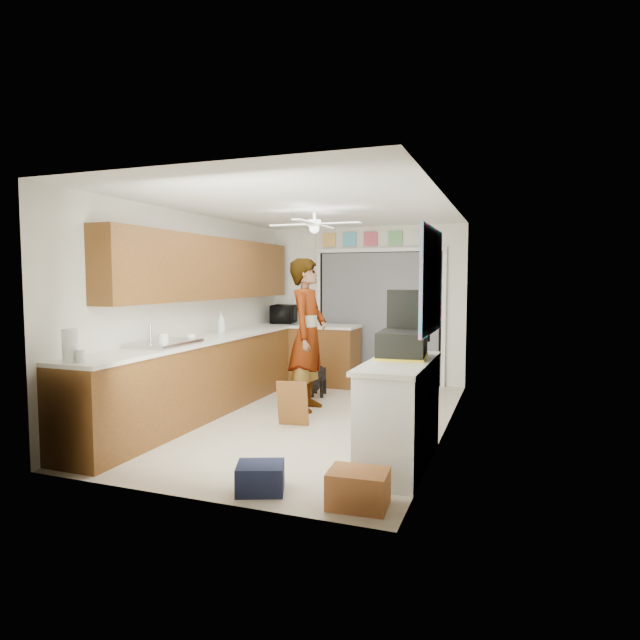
% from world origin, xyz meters
% --- Properties ---
extents(floor, '(5.00, 5.00, 0.00)m').
position_xyz_m(floor, '(0.00, 0.00, 0.00)').
color(floor, beige).
rests_on(floor, ground).
extents(ceiling, '(5.00, 5.00, 0.00)m').
position_xyz_m(ceiling, '(0.00, 0.00, 2.50)').
color(ceiling, white).
rests_on(ceiling, ground).
extents(wall_back, '(3.20, 0.00, 3.20)m').
position_xyz_m(wall_back, '(0.00, 2.50, 1.25)').
color(wall_back, silver).
rests_on(wall_back, ground).
extents(wall_front, '(3.20, 0.00, 3.20)m').
position_xyz_m(wall_front, '(0.00, -2.50, 1.25)').
color(wall_front, silver).
rests_on(wall_front, ground).
extents(wall_left, '(0.00, 5.00, 5.00)m').
position_xyz_m(wall_left, '(-1.60, 0.00, 1.25)').
color(wall_left, silver).
rests_on(wall_left, ground).
extents(wall_right, '(0.00, 5.00, 5.00)m').
position_xyz_m(wall_right, '(1.60, 0.00, 1.25)').
color(wall_right, silver).
rests_on(wall_right, ground).
extents(left_base_cabinets, '(0.60, 4.80, 0.90)m').
position_xyz_m(left_base_cabinets, '(-1.30, 0.00, 0.45)').
color(left_base_cabinets, brown).
rests_on(left_base_cabinets, floor).
extents(left_countertop, '(0.62, 4.80, 0.04)m').
position_xyz_m(left_countertop, '(-1.29, 0.00, 0.92)').
color(left_countertop, white).
rests_on(left_countertop, left_base_cabinets).
extents(upper_cabinets, '(0.32, 4.00, 0.80)m').
position_xyz_m(upper_cabinets, '(-1.44, 0.20, 1.80)').
color(upper_cabinets, brown).
rests_on(upper_cabinets, wall_left).
extents(sink_basin, '(0.50, 0.76, 0.06)m').
position_xyz_m(sink_basin, '(-1.29, -1.00, 0.95)').
color(sink_basin, silver).
rests_on(sink_basin, left_countertop).
extents(faucet, '(0.03, 0.03, 0.22)m').
position_xyz_m(faucet, '(-1.48, -1.00, 1.05)').
color(faucet, silver).
rests_on(faucet, left_countertop).
extents(peninsula_base, '(1.00, 0.60, 0.90)m').
position_xyz_m(peninsula_base, '(-0.50, 2.00, 0.45)').
color(peninsula_base, brown).
rests_on(peninsula_base, floor).
extents(peninsula_top, '(1.04, 0.64, 0.04)m').
position_xyz_m(peninsula_top, '(-0.50, 2.00, 0.92)').
color(peninsula_top, white).
rests_on(peninsula_top, peninsula_base).
extents(back_opening_recess, '(2.00, 0.06, 2.10)m').
position_xyz_m(back_opening_recess, '(0.25, 2.47, 1.05)').
color(back_opening_recess, black).
rests_on(back_opening_recess, wall_back).
extents(curtain_panel, '(1.90, 0.03, 2.05)m').
position_xyz_m(curtain_panel, '(0.25, 2.43, 1.05)').
color(curtain_panel, slate).
rests_on(curtain_panel, wall_back).
extents(door_trim_left, '(0.06, 0.04, 2.10)m').
position_xyz_m(door_trim_left, '(-0.77, 2.44, 1.05)').
color(door_trim_left, white).
rests_on(door_trim_left, wall_back).
extents(door_trim_right, '(0.06, 0.04, 2.10)m').
position_xyz_m(door_trim_right, '(1.27, 2.44, 1.05)').
color(door_trim_right, white).
rests_on(door_trim_right, wall_back).
extents(door_trim_head, '(2.10, 0.04, 0.06)m').
position_xyz_m(door_trim_head, '(0.25, 2.44, 2.12)').
color(door_trim_head, white).
rests_on(door_trim_head, wall_back).
extents(header_frame_0, '(0.22, 0.02, 0.22)m').
position_xyz_m(header_frame_0, '(-0.60, 2.47, 2.30)').
color(header_frame_0, '#EEAA4F').
rests_on(header_frame_0, wall_back).
extents(header_frame_1, '(0.22, 0.02, 0.22)m').
position_xyz_m(header_frame_1, '(-0.25, 2.47, 2.30)').
color(header_frame_1, '#4DAACD').
rests_on(header_frame_1, wall_back).
extents(header_frame_2, '(0.22, 0.02, 0.22)m').
position_xyz_m(header_frame_2, '(0.10, 2.47, 2.30)').
color(header_frame_2, '#C4495E').
rests_on(header_frame_2, wall_back).
extents(header_frame_3, '(0.22, 0.02, 0.22)m').
position_xyz_m(header_frame_3, '(0.50, 2.47, 2.30)').
color(header_frame_3, '#61A964').
rests_on(header_frame_3, wall_back).
extents(header_frame_4, '(0.22, 0.02, 0.22)m').
position_xyz_m(header_frame_4, '(0.90, 2.47, 2.30)').
color(header_frame_4, silver).
rests_on(header_frame_4, wall_back).
extents(route66_sign, '(0.22, 0.02, 0.26)m').
position_xyz_m(route66_sign, '(-0.95, 2.47, 2.30)').
color(route66_sign, silver).
rests_on(route66_sign, wall_back).
extents(right_counter_base, '(0.50, 1.40, 0.90)m').
position_xyz_m(right_counter_base, '(1.35, -1.20, 0.45)').
color(right_counter_base, white).
rests_on(right_counter_base, floor).
extents(right_counter_top, '(0.54, 1.44, 0.04)m').
position_xyz_m(right_counter_top, '(1.34, -1.20, 0.92)').
color(right_counter_top, white).
rests_on(right_counter_top, right_counter_base).
extents(abstract_painting, '(0.03, 1.15, 0.95)m').
position_xyz_m(abstract_painting, '(1.58, -1.00, 1.65)').
color(abstract_painting, '#E955AF').
rests_on(abstract_painting, wall_right).
extents(ceiling_fan, '(1.14, 1.14, 0.24)m').
position_xyz_m(ceiling_fan, '(0.00, 0.20, 2.32)').
color(ceiling_fan, white).
rests_on(ceiling_fan, ceiling).
extents(microwave, '(0.47, 0.60, 0.30)m').
position_xyz_m(microwave, '(-1.27, 2.14, 1.09)').
color(microwave, black).
rests_on(microwave, left_countertop).
extents(soap_bottle, '(0.12, 0.12, 0.29)m').
position_xyz_m(soap_bottle, '(-1.35, 0.29, 1.09)').
color(soap_bottle, silver).
rests_on(soap_bottle, left_countertop).
extents(cup, '(0.14, 0.14, 0.09)m').
position_xyz_m(cup, '(-1.24, -0.57, 0.98)').
color(cup, white).
rests_on(cup, left_countertop).
extents(jar_a, '(0.14, 0.14, 0.15)m').
position_xyz_m(jar_a, '(-1.21, -1.14, 1.01)').
color(jar_a, silver).
rests_on(jar_a, left_countertop).
extents(jar_b, '(0.09, 0.09, 0.11)m').
position_xyz_m(jar_b, '(-1.26, -2.25, 1.00)').
color(jar_b, silver).
rests_on(jar_b, left_countertop).
extents(paper_towel_roll, '(0.14, 0.14, 0.29)m').
position_xyz_m(paper_towel_roll, '(-1.37, -2.25, 1.08)').
color(paper_towel_roll, white).
rests_on(paper_towel_roll, left_countertop).
extents(suitcase, '(0.47, 0.59, 0.24)m').
position_xyz_m(suitcase, '(1.32, -0.99, 1.06)').
color(suitcase, black).
rests_on(suitcase, right_counter_top).
extents(suitcase_rim, '(0.49, 0.61, 0.02)m').
position_xyz_m(suitcase_rim, '(1.32, -0.99, 0.95)').
color(suitcase_rim, yellow).
rests_on(suitcase_rim, suitcase).
extents(suitcase_lid, '(0.42, 0.06, 0.50)m').
position_xyz_m(suitcase_lid, '(1.32, -0.70, 1.31)').
color(suitcase_lid, black).
rests_on(suitcase_lid, suitcase).
extents(cardboard_box, '(0.45, 0.35, 0.27)m').
position_xyz_m(cardboard_box, '(1.25, -2.20, 0.14)').
color(cardboard_box, '#C06B3C').
rests_on(cardboard_box, floor).
extents(navy_crate, '(0.45, 0.42, 0.22)m').
position_xyz_m(navy_crate, '(0.45, -2.20, 0.11)').
color(navy_crate, '#141933').
rests_on(navy_crate, floor).
extents(cabinet_door_panel, '(0.37, 0.19, 0.52)m').
position_xyz_m(cabinet_door_panel, '(-0.04, -0.40, 0.26)').
color(cabinet_door_panel, brown).
rests_on(cabinet_door_panel, floor).
extents(man, '(0.48, 0.72, 1.92)m').
position_xyz_m(man, '(-0.16, 0.39, 0.96)').
color(man, white).
rests_on(man, floor).
extents(dog, '(0.33, 0.58, 0.43)m').
position_xyz_m(dog, '(-0.32, 1.20, 0.21)').
color(dog, black).
rests_on(dog, floor).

